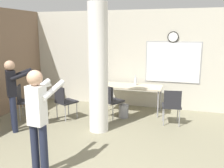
% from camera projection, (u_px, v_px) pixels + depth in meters
% --- Properties ---
extents(wall_back, '(8.00, 0.15, 2.80)m').
position_uv_depth(wall_back, '(145.00, 60.00, 7.22)').
color(wall_back, beige).
rests_on(wall_back, ground_plane).
extents(support_pillar, '(0.43, 0.43, 2.80)m').
position_uv_depth(support_pillar, '(98.00, 69.00, 5.39)').
color(support_pillar, white).
rests_on(support_pillar, ground_plane).
extents(folding_table, '(1.62, 0.73, 0.73)m').
position_uv_depth(folding_table, '(132.00, 87.00, 6.88)').
color(folding_table, beige).
rests_on(folding_table, ground_plane).
extents(bottle_on_table, '(0.07, 0.07, 0.29)m').
position_uv_depth(bottle_on_table, '(135.00, 81.00, 6.95)').
color(bottle_on_table, silver).
rests_on(bottle_on_table, folding_table).
extents(waste_bin, '(0.25, 0.25, 0.34)m').
position_uv_depth(waste_bin, '(124.00, 111.00, 6.48)').
color(waste_bin, gray).
rests_on(waste_bin, ground_plane).
extents(chair_table_left, '(0.60, 0.60, 0.87)m').
position_uv_depth(chair_table_left, '(111.00, 99.00, 6.33)').
color(chair_table_left, '#232328').
rests_on(chair_table_left, ground_plane).
extents(chair_by_left_wall, '(0.58, 0.58, 0.87)m').
position_uv_depth(chair_by_left_wall, '(25.00, 99.00, 6.34)').
color(chair_by_left_wall, '#232328').
rests_on(chair_by_left_wall, ground_plane).
extents(chair_near_pillar, '(0.59, 0.59, 0.87)m').
position_uv_depth(chair_near_pillar, '(64.00, 100.00, 6.27)').
color(chair_near_pillar, '#232328').
rests_on(chair_near_pillar, ground_plane).
extents(chair_table_right, '(0.50, 0.50, 0.87)m').
position_uv_depth(chair_table_right, '(172.00, 104.00, 5.89)').
color(chair_table_right, '#232328').
rests_on(chair_table_right, ground_plane).
extents(person_playing_front, '(0.41, 0.67, 1.66)m').
position_uv_depth(person_playing_front, '(38.00, 115.00, 3.71)').
color(person_playing_front, '#1E2338').
rests_on(person_playing_front, ground_plane).
extents(person_watching_back, '(0.61, 0.61, 1.59)m').
position_uv_depth(person_watching_back, '(13.00, 90.00, 5.44)').
color(person_watching_back, '#1E2338').
rests_on(person_watching_back, ground_plane).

